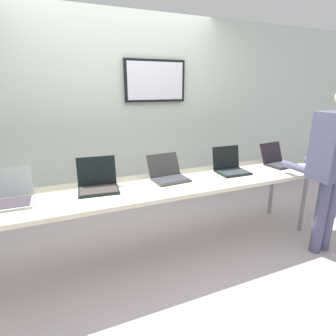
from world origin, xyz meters
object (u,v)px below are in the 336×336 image
Objects in this scene: laptop_station_4 at (277,160)px; laptop_station_3 at (230,166)px; laptop_station_0 at (11,195)px; laptop_station_1 at (98,182)px; person at (334,158)px; workbench at (152,189)px; laptop_station_2 at (168,174)px.

laptop_station_3 is at bearing -178.53° from laptop_station_4.
laptop_station_0 is 2.11m from laptop_station_3.
laptop_station_1 is at bearing 1.79° from laptop_station_0.
laptop_station_0 is 0.22× the size of person.
person is at bearing -18.76° from laptop_station_1.
person is (2.79, -0.69, 0.19)m from laptop_station_0.
workbench is 10.20× the size of laptop_station_4.
laptop_station_3 reaches higher than workbench.
laptop_station_3 is 0.98m from person.
laptop_station_0 is 0.99× the size of laptop_station_4.
laptop_station_4 is at bearing -0.52° from laptop_station_1.
laptop_station_0 is at bearing 176.58° from workbench.
person reaches higher than laptop_station_2.
workbench is 1.75m from person.
laptop_station_2 is at bearing 179.00° from laptop_station_4.
laptop_station_4 is 0.22× the size of person.
laptop_station_2 is 1.41m from laptop_station_4.
laptop_station_4 is at bearing -1.00° from laptop_station_2.
workbench is at bearing 158.95° from person.
workbench is 0.51m from laptop_station_1.
laptop_station_2 is 0.72m from laptop_station_3.
laptop_station_0 reaches higher than laptop_station_2.
laptop_station_2 is at bearing 152.89° from person.
laptop_station_2 is (0.21, 0.10, 0.10)m from workbench.
workbench is at bearing -10.74° from laptop_station_1.
laptop_station_3 reaches higher than laptop_station_2.
laptop_station_0 is 1.39m from laptop_station_2.
person is (-0.00, -0.69, 0.19)m from laptop_station_4.
person is (1.40, -0.72, 0.19)m from laptop_station_2.
laptop_station_3 is (1.42, -0.04, -0.00)m from laptop_station_1.
laptop_station_1 reaches higher than laptop_station_4.
laptop_station_1 reaches higher than laptop_station_3.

